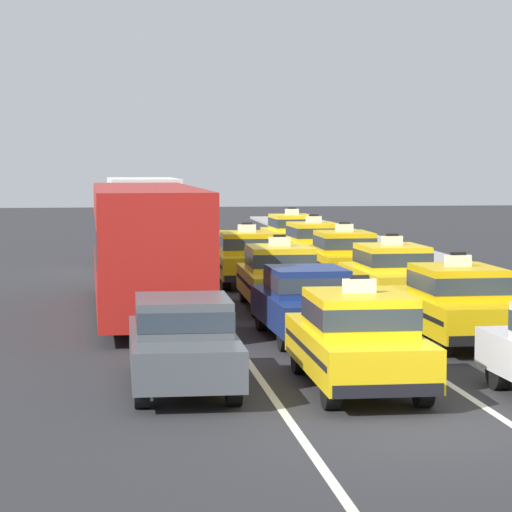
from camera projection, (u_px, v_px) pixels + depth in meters
ground_plane at (407, 430)px, 16.40m from camera, size 160.00×160.00×0.00m
lane_stripe_left_center at (193, 283)px, 35.96m from camera, size 0.14×80.00×0.01m
lane_stripe_center_right at (293, 282)px, 36.37m from camera, size 0.14×80.00×0.01m
sedan_left_nearest at (183, 340)px, 19.23m from camera, size 1.79×4.31×1.58m
bus_left_second at (145, 242)px, 28.72m from camera, size 2.70×11.24×3.22m
box_truck_left_third at (142, 220)px, 40.14m from camera, size 2.45×7.02×3.27m
taxi_center_nearest at (358, 338)px, 19.23m from camera, size 1.85×4.57×1.96m
sedan_center_second at (306, 301)px, 24.60m from camera, size 1.88×4.35×1.58m
taxi_center_third at (279, 276)px, 29.72m from camera, size 1.89×4.59×1.96m
taxi_center_fourth at (247, 257)px, 35.52m from camera, size 1.95×4.61×1.96m
taxi_right_second at (456, 303)px, 24.03m from camera, size 1.87×4.58×1.96m
taxi_right_third at (391, 274)px, 30.08m from camera, size 1.92×4.60×1.96m
taxi_right_fourth at (343, 256)px, 35.75m from camera, size 1.83×4.56×1.96m
taxi_right_fifth at (313, 244)px, 40.83m from camera, size 1.99×4.63×1.96m
taxi_right_sixth at (291, 233)px, 46.98m from camera, size 1.99×4.63×1.96m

